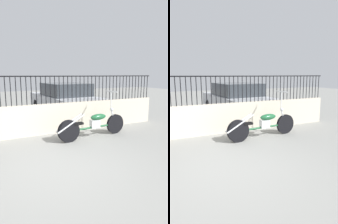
# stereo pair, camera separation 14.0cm
# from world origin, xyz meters

# --- Properties ---
(ground_plane) EXTENTS (40.00, 40.00, 0.00)m
(ground_plane) POSITION_xyz_m (0.00, 0.00, 0.00)
(ground_plane) COLOR gray
(low_wall) EXTENTS (9.33, 0.18, 0.96)m
(low_wall) POSITION_xyz_m (0.00, 2.41, 0.48)
(low_wall) COLOR beige
(low_wall) RESTS_ON ground_plane
(fence_railing) EXTENTS (9.33, 0.04, 0.87)m
(fence_railing) POSITION_xyz_m (0.00, 2.41, 1.51)
(fence_railing) COLOR black
(fence_railing) RESTS_ON low_wall
(motorcycle_green) EXTENTS (2.33, 0.52, 1.37)m
(motorcycle_green) POSITION_xyz_m (1.55, 1.43, 0.38)
(motorcycle_green) COLOR black
(motorcycle_green) RESTS_ON ground_plane
(car_silver) EXTENTS (2.18, 4.52, 1.48)m
(car_silver) POSITION_xyz_m (2.04, 4.92, 0.74)
(car_silver) COLOR black
(car_silver) RESTS_ON ground_plane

